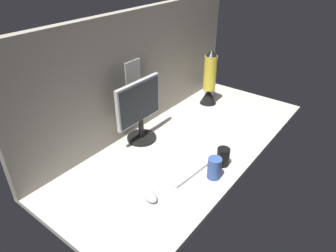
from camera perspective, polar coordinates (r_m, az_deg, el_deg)
ground_plane at (r=187.90cm, az=3.67°, el=-3.36°), size 180.00×80.00×3.00cm
cubicle_wall_back at (r=190.87cm, az=-5.41°, el=10.15°), size 180.00×5.50×73.72cm
monitor at (r=180.13cm, az=-5.37°, el=3.06°), size 34.47×18.00×38.08cm
keyboard at (r=167.06cm, az=4.25°, el=-7.32°), size 38.08×16.49×2.00cm
mouse at (r=148.07cm, az=-3.38°, el=-12.95°), size 8.71×10.98×3.40cm
mug_steel at (r=244.59cm, az=7.85°, el=6.95°), size 8.22×8.22×11.76cm
mug_ceramic_blue at (r=158.88cm, az=8.72°, el=-7.71°), size 11.00×7.11×11.76cm
mug_black_travel at (r=168.27cm, az=10.27°, el=-5.70°), size 6.89×6.89×10.35cm
lava_lamp at (r=227.72cm, az=7.77°, el=8.23°), size 12.61×12.61×41.27cm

